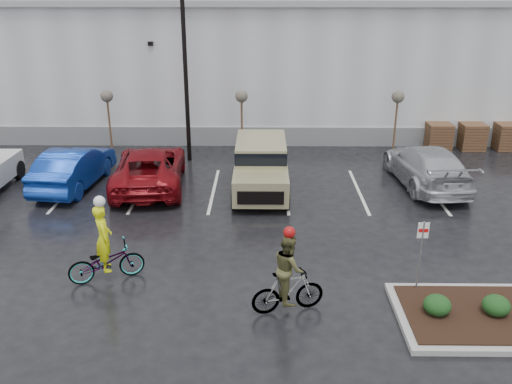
{
  "coord_description": "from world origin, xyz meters",
  "views": [
    {
      "loc": [
        -0.49,
        -12.84,
        8.19
      ],
      "look_at": [
        -0.7,
        4.56,
        1.3
      ],
      "focal_mm": 38.0,
      "sensor_mm": 36.0,
      "label": 1
    }
  ],
  "objects_px": {
    "lamppost": "(184,39)",
    "pallet_stack_c": "(507,136)",
    "pallet_stack_b": "(472,136)",
    "suv_tan": "(261,168)",
    "car_blue": "(74,167)",
    "cyclist_hivis": "(106,255)",
    "pallet_stack_a": "(438,136)",
    "car_red": "(150,167)",
    "cyclist_olive": "(288,281)",
    "sapling_west": "(107,100)",
    "sapling_east": "(398,100)",
    "fire_lane_sign": "(421,249)",
    "car_far_silver": "(426,166)",
    "sapling_mid": "(242,100)"
  },
  "relations": [
    {
      "from": "sapling_mid",
      "to": "cyclist_olive",
      "type": "bearing_deg",
      "value": -82.95
    },
    {
      "from": "car_red",
      "to": "fire_lane_sign",
      "type": "bearing_deg",
      "value": 131.75
    },
    {
      "from": "lamppost",
      "to": "pallet_stack_a",
      "type": "height_order",
      "value": "lamppost"
    },
    {
      "from": "fire_lane_sign",
      "to": "car_far_silver",
      "type": "bearing_deg",
      "value": 73.07
    },
    {
      "from": "sapling_west",
      "to": "sapling_east",
      "type": "xyz_separation_m",
      "value": [
        14.0,
        0.0,
        0.0
      ]
    },
    {
      "from": "sapling_mid",
      "to": "sapling_east",
      "type": "height_order",
      "value": "same"
    },
    {
      "from": "sapling_west",
      "to": "cyclist_olive",
      "type": "height_order",
      "value": "sapling_west"
    },
    {
      "from": "lamppost",
      "to": "suv_tan",
      "type": "xyz_separation_m",
      "value": [
        3.45,
        -4.12,
        -4.66
      ]
    },
    {
      "from": "pallet_stack_c",
      "to": "sapling_mid",
      "type": "bearing_deg",
      "value": -175.76
    },
    {
      "from": "sapling_west",
      "to": "pallet_stack_a",
      "type": "height_order",
      "value": "sapling_west"
    },
    {
      "from": "car_blue",
      "to": "car_far_silver",
      "type": "xyz_separation_m",
      "value": [
        14.79,
        0.35,
        0.0
      ]
    },
    {
      "from": "pallet_stack_b",
      "to": "suv_tan",
      "type": "xyz_separation_m",
      "value": [
        -10.75,
        -6.12,
        0.35
      ]
    },
    {
      "from": "pallet_stack_a",
      "to": "car_far_silver",
      "type": "distance_m",
      "value": 5.6
    },
    {
      "from": "suv_tan",
      "to": "car_far_silver",
      "type": "distance_m",
      "value": 7.03
    },
    {
      "from": "pallet_stack_a",
      "to": "suv_tan",
      "type": "height_order",
      "value": "suv_tan"
    },
    {
      "from": "sapling_west",
      "to": "car_blue",
      "type": "xyz_separation_m",
      "value": [
        -0.37,
        -4.55,
        -1.89
      ]
    },
    {
      "from": "pallet_stack_a",
      "to": "cyclist_olive",
      "type": "relative_size",
      "value": 0.55
    },
    {
      "from": "pallet_stack_a",
      "to": "pallet_stack_b",
      "type": "xyz_separation_m",
      "value": [
        1.7,
        0.0,
        0.0
      ]
    },
    {
      "from": "sapling_east",
      "to": "fire_lane_sign",
      "type": "xyz_separation_m",
      "value": [
        -2.2,
        -12.8,
        -1.32
      ]
    },
    {
      "from": "car_blue",
      "to": "cyclist_olive",
      "type": "distance_m",
      "value": 12.52
    },
    {
      "from": "fire_lane_sign",
      "to": "car_far_silver",
      "type": "height_order",
      "value": "fire_lane_sign"
    },
    {
      "from": "cyclist_olive",
      "to": "suv_tan",
      "type": "bearing_deg",
      "value": -10.04
    },
    {
      "from": "pallet_stack_a",
      "to": "car_blue",
      "type": "xyz_separation_m",
      "value": [
        -16.87,
        -5.55,
        0.17
      ]
    },
    {
      "from": "sapling_mid",
      "to": "cyclist_olive",
      "type": "height_order",
      "value": "sapling_mid"
    },
    {
      "from": "pallet_stack_c",
      "to": "car_red",
      "type": "bearing_deg",
      "value": -162.22
    },
    {
      "from": "sapling_west",
      "to": "pallet_stack_a",
      "type": "xyz_separation_m",
      "value": [
        16.5,
        1.0,
        -2.05
      ]
    },
    {
      "from": "pallet_stack_c",
      "to": "car_blue",
      "type": "distance_m",
      "value": 21.11
    },
    {
      "from": "pallet_stack_b",
      "to": "car_far_silver",
      "type": "distance_m",
      "value": 6.43
    },
    {
      "from": "sapling_mid",
      "to": "sapling_west",
      "type": "bearing_deg",
      "value": 180.0
    },
    {
      "from": "pallet_stack_c",
      "to": "cyclist_hivis",
      "type": "relative_size",
      "value": 0.52
    },
    {
      "from": "pallet_stack_b",
      "to": "car_blue",
      "type": "bearing_deg",
      "value": -163.37
    },
    {
      "from": "pallet_stack_c",
      "to": "car_far_silver",
      "type": "bearing_deg",
      "value": -137.03
    },
    {
      "from": "lamppost",
      "to": "fire_lane_sign",
      "type": "distance_m",
      "value": 14.78
    },
    {
      "from": "sapling_mid",
      "to": "cyclist_hivis",
      "type": "height_order",
      "value": "sapling_mid"
    },
    {
      "from": "sapling_west",
      "to": "cyclist_olive",
      "type": "relative_size",
      "value": 1.31
    },
    {
      "from": "sapling_west",
      "to": "fire_lane_sign",
      "type": "xyz_separation_m",
      "value": [
        11.8,
        -12.8,
        -1.32
      ]
    },
    {
      "from": "sapling_west",
      "to": "pallet_stack_c",
      "type": "height_order",
      "value": "sapling_west"
    },
    {
      "from": "pallet_stack_a",
      "to": "car_red",
      "type": "xyz_separation_m",
      "value": [
        -13.7,
        -5.52,
        0.15
      ]
    },
    {
      "from": "pallet_stack_a",
      "to": "car_red",
      "type": "distance_m",
      "value": 14.77
    },
    {
      "from": "cyclist_hivis",
      "to": "car_far_silver",
      "type": "bearing_deg",
      "value": -76.94
    },
    {
      "from": "pallet_stack_c",
      "to": "fire_lane_sign",
      "type": "relative_size",
      "value": 0.61
    },
    {
      "from": "suv_tan",
      "to": "cyclist_olive",
      "type": "xyz_separation_m",
      "value": [
        0.74,
        -8.56,
        -0.15
      ]
    },
    {
      "from": "car_blue",
      "to": "cyclist_hivis",
      "type": "distance_m",
      "value": 8.31
    },
    {
      "from": "pallet_stack_b",
      "to": "car_red",
      "type": "relative_size",
      "value": 0.23
    },
    {
      "from": "car_blue",
      "to": "sapling_west",
      "type": "bearing_deg",
      "value": -88.56
    },
    {
      "from": "pallet_stack_c",
      "to": "car_red",
      "type": "height_order",
      "value": "car_red"
    },
    {
      "from": "lamppost",
      "to": "pallet_stack_c",
      "type": "relative_size",
      "value": 6.83
    },
    {
      "from": "sapling_east",
      "to": "pallet_stack_c",
      "type": "distance_m",
      "value": 6.42
    },
    {
      "from": "lamppost",
      "to": "pallet_stack_c",
      "type": "bearing_deg",
      "value": 7.13
    },
    {
      "from": "fire_lane_sign",
      "to": "car_blue",
      "type": "bearing_deg",
      "value": 145.85
    }
  ]
}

